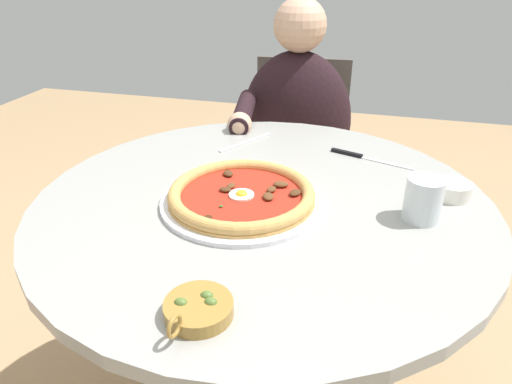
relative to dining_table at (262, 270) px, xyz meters
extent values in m
cylinder|color=#999993|center=(0.00, 0.00, 0.18)|extent=(0.96, 0.96, 0.03)
cylinder|color=gray|center=(0.00, 0.00, -0.19)|extent=(0.11, 0.11, 0.71)
cylinder|color=white|center=(0.03, 0.04, 0.20)|extent=(0.33, 0.33, 0.01)
cylinder|color=tan|center=(0.03, 0.04, 0.21)|extent=(0.30, 0.30, 0.01)
torus|color=tan|center=(0.03, 0.04, 0.22)|extent=(0.30, 0.30, 0.03)
cylinder|color=red|center=(0.03, 0.04, 0.21)|extent=(0.28, 0.28, 0.00)
cylinder|color=white|center=(0.03, 0.04, 0.22)|extent=(0.05, 0.05, 0.00)
ellipsoid|color=yellow|center=(0.03, 0.04, 0.22)|extent=(0.02, 0.02, 0.02)
ellipsoid|color=#4C2D19|center=(-0.07, 0.01, 0.22)|extent=(0.03, 0.04, 0.01)
ellipsoid|color=brown|center=(-0.04, -0.02, 0.22)|extent=(0.04, 0.03, 0.01)
ellipsoid|color=brown|center=(-0.02, 0.04, 0.22)|extent=(0.03, 0.04, 0.01)
ellipsoid|color=#4C2D19|center=(0.09, -0.04, 0.22)|extent=(0.03, 0.04, 0.01)
ellipsoid|color=#3D2314|center=(0.07, 0.15, 0.22)|extent=(0.02, 0.03, 0.01)
ellipsoid|color=brown|center=(-0.02, 0.01, 0.22)|extent=(0.02, 0.03, 0.01)
ellipsoid|color=brown|center=(0.06, 0.01, 0.22)|extent=(0.02, 0.02, 0.01)
ellipsoid|color=#4C2D19|center=(0.07, 0.03, 0.22)|extent=(0.03, 0.02, 0.01)
ellipsoid|color=#2D6B28|center=(0.07, 0.16, 0.22)|extent=(0.01, 0.01, 0.00)
ellipsoid|color=#2D6B28|center=(0.06, 0.10, 0.22)|extent=(0.01, 0.01, 0.00)
ellipsoid|color=#2D6B28|center=(0.04, 0.03, 0.22)|extent=(0.01, 0.01, 0.00)
cylinder|color=silver|center=(-0.32, 0.01, 0.24)|extent=(0.07, 0.07, 0.09)
cylinder|color=silver|center=(-0.32, 0.01, 0.21)|extent=(0.06, 0.06, 0.04)
cube|color=silver|center=(-0.25, -0.24, 0.19)|extent=(0.13, 0.05, 0.00)
cube|color=black|center=(-0.15, -0.27, 0.20)|extent=(0.08, 0.04, 0.01)
cylinder|color=white|center=(-0.38, -0.10, 0.21)|extent=(0.08, 0.08, 0.03)
cylinder|color=olive|center=(-0.38, -0.10, 0.22)|extent=(0.06, 0.06, 0.01)
cylinder|color=olive|center=(0.00, 0.37, 0.20)|extent=(0.10, 0.10, 0.02)
torus|color=olive|center=(0.01, 0.42, 0.22)|extent=(0.01, 0.03, 0.03)
ellipsoid|color=#516B2D|center=(-0.01, 0.35, 0.21)|extent=(0.02, 0.02, 0.02)
ellipsoid|color=#516B2D|center=(0.02, 0.37, 0.21)|extent=(0.02, 0.02, 0.02)
ellipsoid|color=#516B2D|center=(-0.02, 0.36, 0.21)|extent=(0.02, 0.02, 0.02)
cube|color=#BCBCC1|center=(0.12, -0.28, 0.19)|extent=(0.10, 0.17, 0.00)
cube|color=#282833|center=(0.05, -0.69, -0.34)|extent=(0.36, 0.31, 0.45)
ellipsoid|color=black|center=(0.05, -0.69, 0.13)|extent=(0.39, 0.25, 0.48)
sphere|color=tan|center=(0.05, -0.69, 0.44)|extent=(0.17, 0.17, 0.17)
cylinder|color=black|center=(0.18, -0.47, 0.22)|extent=(0.10, 0.27, 0.07)
sphere|color=tan|center=(0.16, -0.37, 0.21)|extent=(0.07, 0.07, 0.07)
cube|color=#504A45|center=(0.06, -0.74, -0.13)|extent=(0.43, 0.43, 0.02)
cube|color=#504A45|center=(0.07, -0.93, 0.09)|extent=(0.36, 0.05, 0.41)
cylinder|color=#4C4742|center=(0.22, -0.55, -0.35)|extent=(0.02, 0.02, 0.43)
cylinder|color=#4C4742|center=(-0.14, -0.57, -0.35)|extent=(0.02, 0.02, 0.43)
cylinder|color=#4C4742|center=(0.25, -0.90, -0.35)|extent=(0.02, 0.02, 0.43)
cylinder|color=#4C4742|center=(-0.11, -0.93, -0.35)|extent=(0.02, 0.02, 0.43)
camera|label=1|loc=(-0.21, 0.83, 0.65)|focal=32.22mm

